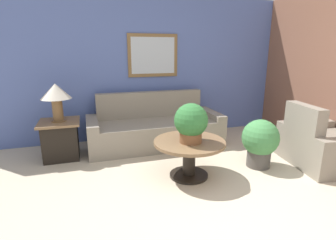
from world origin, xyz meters
name	(u,v)px	position (x,y,z in m)	size (l,w,h in m)	color
ground_plane	(242,227)	(0.00, 0.00, 0.00)	(20.00, 20.00, 0.00)	#BCAD93
wall_back	(157,68)	(0.00, 3.01, 1.31)	(6.86, 0.09, 2.60)	#5166A8
wall_right	(328,71)	(2.46, 1.49, 1.30)	(0.06, 4.98, 2.60)	brown
couch_main	(155,129)	(-0.21, 2.46, 0.29)	(2.30, 0.90, 0.90)	gray
armchair	(321,146)	(1.88, 0.90, 0.28)	(1.05, 1.17, 0.90)	gray
coffee_table	(189,151)	(-0.10, 1.13, 0.36)	(0.93, 0.93, 0.50)	black
side_table	(61,139)	(-1.75, 2.31, 0.30)	(0.59, 0.59, 0.59)	black
table_lamp	(56,94)	(-1.75, 2.31, 1.00)	(0.44, 0.44, 0.57)	brown
potted_plant_on_table	(191,122)	(-0.10, 1.08, 0.76)	(0.43, 0.43, 0.50)	brown
potted_plant_floor	(260,141)	(0.98, 1.12, 0.38)	(0.52, 0.52, 0.69)	#4C4742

